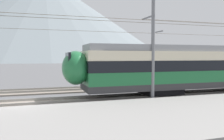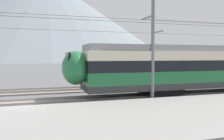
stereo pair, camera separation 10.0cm
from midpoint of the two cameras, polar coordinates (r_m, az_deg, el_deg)
ground_plane at (r=14.83m, az=-21.61°, el=-8.67°), size 400.00×400.00×0.00m
platform_slab at (r=10.12m, az=-23.76°, el=-13.31°), size 120.00×7.26×0.36m
track_near at (r=15.55m, az=-21.40°, el=-7.85°), size 120.00×3.00×0.28m
track_far at (r=20.58m, az=-20.37°, el=-5.13°), size 120.00×3.00×0.28m
catenary_mast_mid at (r=15.66m, az=10.13°, el=8.16°), size 48.93×1.76×8.48m
catenary_mast_far_side at (r=25.00m, az=10.38°, el=5.45°), size 48.93×2.28×7.58m
mountain_central_peak at (r=211.06m, az=-16.01°, el=12.21°), size 210.06×210.06×71.84m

